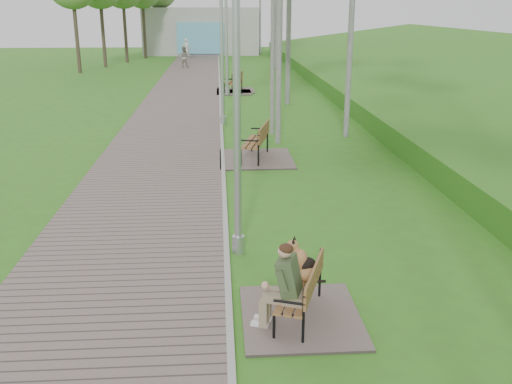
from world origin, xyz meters
TOP-DOWN VIEW (x-y plane):
  - walkway at (-1.75, 21.50)m, footprint 3.50×67.00m
  - kerb at (0.00, 21.50)m, footprint 0.10×67.00m
  - building_north at (-1.50, 50.97)m, footprint 10.00×5.20m
  - bench_main at (0.91, 4.72)m, footprint 1.63×1.81m
  - bench_second at (0.90, 13.37)m, footprint 2.04×2.27m
  - bench_third at (0.66, 26.41)m, footprint 1.71×1.89m
  - bench_far at (0.76, 27.08)m, footprint 1.87×2.07m
  - lamp_post_near at (0.21, 7.02)m, footprint 0.21×0.21m
  - lamp_post_second at (0.07, 18.43)m, footprint 0.20×0.20m
  - lamp_post_third at (0.36, 25.62)m, footprint 0.23×0.23m
  - pedestrian_near at (-2.59, 45.10)m, footprint 0.65×0.46m
  - pedestrian_far at (-2.43, 38.54)m, footprint 0.77×0.63m

SIDE VIEW (x-z plane):
  - walkway at x=-1.75m, z-range 0.00..0.04m
  - kerb at x=0.00m, z-range 0.00..0.05m
  - bench_third at x=0.66m, z-range -0.33..0.72m
  - bench_far at x=0.76m, z-range -0.36..0.79m
  - bench_second at x=0.90m, z-range -0.39..0.86m
  - bench_main at x=0.91m, z-range -0.32..1.11m
  - pedestrian_far at x=-2.43m, z-range 0.00..1.47m
  - pedestrian_near at x=-2.59m, z-range 0.00..1.68m
  - building_north at x=-1.50m, z-range -0.01..3.99m
  - lamp_post_second at x=0.07m, z-range -0.17..5.05m
  - lamp_post_near at x=0.21m, z-range -0.18..5.32m
  - lamp_post_third at x=0.36m, z-range -0.19..5.73m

